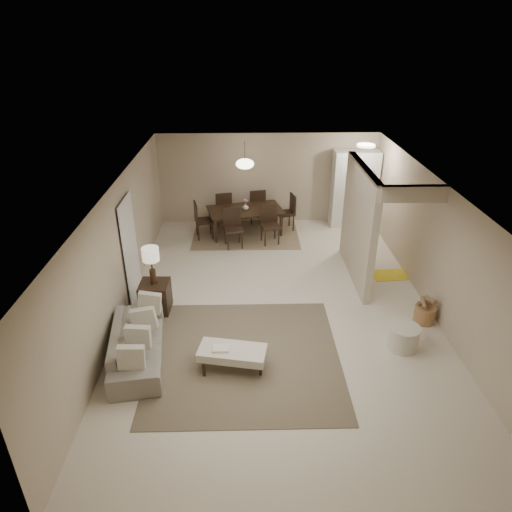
{
  "coord_description": "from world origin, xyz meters",
  "views": [
    {
      "loc": [
        -0.62,
        -7.72,
        5.05
      ],
      "look_at": [
        -0.43,
        0.16,
        1.05
      ],
      "focal_mm": 32.0,
      "sensor_mm": 36.0,
      "label": 1
    }
  ],
  "objects_px": {
    "sofa": "(137,344)",
    "side_table": "(155,297)",
    "round_pouf": "(403,337)",
    "ottoman_bench": "(232,353)",
    "wicker_basket": "(425,314)",
    "pantry_cabinet": "(354,189)",
    "dining_table": "(246,222)"
  },
  "relations": [
    {
      "from": "sofa",
      "to": "dining_table",
      "type": "height_order",
      "value": "dining_table"
    },
    {
      "from": "side_table",
      "to": "wicker_basket",
      "type": "height_order",
      "value": "side_table"
    },
    {
      "from": "sofa",
      "to": "round_pouf",
      "type": "distance_m",
      "value": 4.55
    },
    {
      "from": "side_table",
      "to": "round_pouf",
      "type": "height_order",
      "value": "side_table"
    },
    {
      "from": "pantry_cabinet",
      "to": "side_table",
      "type": "relative_size",
      "value": 3.44
    },
    {
      "from": "pantry_cabinet",
      "to": "round_pouf",
      "type": "bearing_deg",
      "value": -92.64
    },
    {
      "from": "ottoman_bench",
      "to": "wicker_basket",
      "type": "bearing_deg",
      "value": 29.84
    },
    {
      "from": "sofa",
      "to": "ottoman_bench",
      "type": "relative_size",
      "value": 1.76
    },
    {
      "from": "pantry_cabinet",
      "to": "ottoman_bench",
      "type": "bearing_deg",
      "value": -118.14
    },
    {
      "from": "pantry_cabinet",
      "to": "dining_table",
      "type": "height_order",
      "value": "pantry_cabinet"
    },
    {
      "from": "side_table",
      "to": "dining_table",
      "type": "relative_size",
      "value": 0.31
    },
    {
      "from": "pantry_cabinet",
      "to": "wicker_basket",
      "type": "distance_m",
      "value": 4.86
    },
    {
      "from": "side_table",
      "to": "round_pouf",
      "type": "xyz_separation_m",
      "value": [
        4.5,
        -1.28,
        -0.09
      ]
    },
    {
      "from": "pantry_cabinet",
      "to": "round_pouf",
      "type": "relative_size",
      "value": 3.87
    },
    {
      "from": "ottoman_bench",
      "to": "wicker_basket",
      "type": "xyz_separation_m",
      "value": [
        3.61,
        1.24,
        -0.14
      ]
    },
    {
      "from": "wicker_basket",
      "to": "dining_table",
      "type": "bearing_deg",
      "value": 128.69
    },
    {
      "from": "sofa",
      "to": "side_table",
      "type": "height_order",
      "value": "side_table"
    },
    {
      "from": "pantry_cabinet",
      "to": "sofa",
      "type": "distance_m",
      "value": 7.49
    },
    {
      "from": "side_table",
      "to": "wicker_basket",
      "type": "bearing_deg",
      "value": -5.75
    },
    {
      "from": "round_pouf",
      "to": "wicker_basket",
      "type": "height_order",
      "value": "round_pouf"
    },
    {
      "from": "sofa",
      "to": "wicker_basket",
      "type": "bearing_deg",
      "value": -87.87
    },
    {
      "from": "wicker_basket",
      "to": "dining_table",
      "type": "height_order",
      "value": "dining_table"
    },
    {
      "from": "ottoman_bench",
      "to": "dining_table",
      "type": "bearing_deg",
      "value": 98.42
    },
    {
      "from": "dining_table",
      "to": "side_table",
      "type": "bearing_deg",
      "value": -128.36
    },
    {
      "from": "ottoman_bench",
      "to": "wicker_basket",
      "type": "distance_m",
      "value": 3.82
    },
    {
      "from": "wicker_basket",
      "to": "dining_table",
      "type": "distance_m",
      "value": 5.4
    },
    {
      "from": "sofa",
      "to": "wicker_basket",
      "type": "relative_size",
      "value": 5.2
    },
    {
      "from": "sofa",
      "to": "side_table",
      "type": "xyz_separation_m",
      "value": [
        0.05,
        1.46,
        0.01
      ]
    },
    {
      "from": "pantry_cabinet",
      "to": "wicker_basket",
      "type": "relative_size",
      "value": 5.33
    },
    {
      "from": "round_pouf",
      "to": "wicker_basket",
      "type": "xyz_separation_m",
      "value": [
        0.65,
        0.76,
        -0.04
      ]
    },
    {
      "from": "ottoman_bench",
      "to": "dining_table",
      "type": "distance_m",
      "value": 5.45
    },
    {
      "from": "pantry_cabinet",
      "to": "wicker_basket",
      "type": "bearing_deg",
      "value": -85.2
    }
  ]
}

